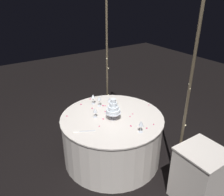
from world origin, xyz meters
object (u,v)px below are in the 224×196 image
Objects in this scene: wine_glass_0 at (95,111)px; wine_glass_2 at (99,98)px; side_table at (199,176)px; wine_glass_4 at (141,124)px; wine_glass_1 at (93,97)px; cake_knife at (82,131)px; tiered_cake at (113,109)px; main_table at (112,137)px; decorative_arch at (140,59)px; wine_glass_3 at (109,100)px.

wine_glass_2 reaches higher than wine_glass_0.
wine_glass_0 is 0.35m from wine_glass_2.
wine_glass_4 is at bearing -154.22° from side_table.
wine_glass_1 is 0.80m from cake_knife.
wine_glass_4 is (0.92, 0.07, -0.01)m from wine_glass_2.
tiered_cake reaches higher than wine_glass_4.
tiered_cake is at bearing -17.94° from main_table.
tiered_cake is 0.45m from wine_glass_2.
tiered_cake is at bearing -5.09° from wine_glass_2.
wine_glass_3 is at bearing -123.32° from decorative_arch.
main_table is (-0.00, -0.48, -1.15)m from decorative_arch.
tiered_cake is at bearing 0.17° from wine_glass_1.
wine_glass_1 is at bearing -160.65° from wine_glass_2.
wine_glass_2 is at bearing -130.26° from decorative_arch.
tiered_cake reaches higher than wine_glass_2.
decorative_arch is 14.34× the size of wine_glass_4.
decorative_arch is 0.89m from wine_glass_2.
side_table is at bearing 14.61° from wine_glass_1.
wine_glass_3 is 0.66× the size of cake_knife.
side_table is 1.75m from wine_glass_2.
wine_glass_4 reaches higher than cake_knife.
side_table is 1.37m from tiered_cake.
wine_glass_1 is 1.04m from wine_glass_4.
wine_glass_2 is at bearing 19.35° from wine_glass_1.
tiered_cake is (-1.18, -0.45, 0.52)m from side_table.
wine_glass_1 is at bearing -173.82° from wine_glass_4.
main_table is at bearing 162.06° from tiered_cake.
tiered_cake reaches higher than wine_glass_0.
wine_glass_3 is at bearing 32.28° from wine_glass_2.
cake_knife is at bearing -85.36° from tiered_cake.
side_table is 4.21× the size of wine_glass_2.
main_table is 8.24× the size of wine_glass_3.
cake_knife is at bearing -48.30° from wine_glass_2.
wine_glass_3 reaches higher than wine_glass_2.
main_table is at bearing 2.37° from wine_glass_1.
wine_glass_3 is 0.74m from cake_knife.
wine_glass_3 is (-1.48, -0.32, 0.50)m from side_table.
cake_knife is (0.23, -0.32, -0.10)m from wine_glass_0.
main_table is 10.03× the size of wine_glass_0.
wine_glass_2 reaches higher than side_table.
wine_glass_1 is at bearing -179.83° from tiered_cake.
wine_glass_2 is 0.18m from wine_glass_3.
wine_glass_2 is (-1.63, -0.41, 0.49)m from side_table.
wine_glass_1 is 0.97× the size of wine_glass_4.
tiered_cake is at bearing 94.64° from cake_knife.
wine_glass_1 reaches higher than cake_knife.
wine_glass_3 reaches higher than wine_glass_1.
wine_glass_4 is (-0.71, -0.34, 0.48)m from side_table.
decorative_arch is at bearing 96.79° from tiered_cake.
main_table is at bearing -160.68° from side_table.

